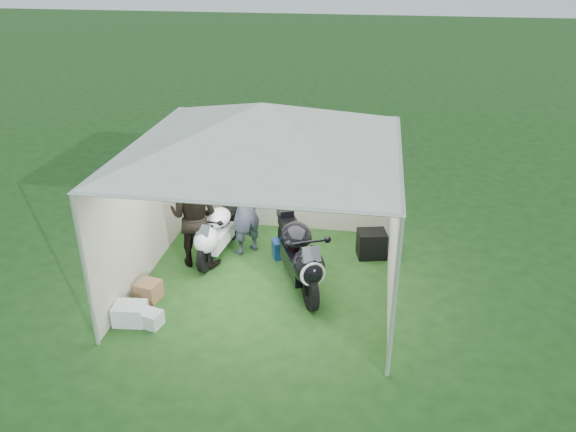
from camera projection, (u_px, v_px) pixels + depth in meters
name	position (u px, v px, depth m)	size (l,w,h in m)	color
ground	(266.00, 280.00, 9.35)	(80.00, 80.00, 0.00)	#1B3F16
canopy_tent	(263.00, 130.00, 8.26)	(5.66, 5.66, 3.00)	silver
motorcycle_white	(216.00, 231.00, 9.87)	(0.53, 1.80, 0.89)	black
motorcycle_black	(299.00, 254.00, 8.94)	(1.12, 2.06, 1.07)	black
paddock_stand	(285.00, 248.00, 10.00)	(0.43, 0.27, 0.33)	#204BB4
person_dark_jacket	(194.00, 216.00, 9.49)	(0.88, 0.68, 1.80)	black
person_blue_jacket	(245.00, 210.00, 9.86)	(0.61, 0.40, 1.68)	#555774
equipment_box	(371.00, 244.00, 9.97)	(0.49, 0.39, 0.49)	black
crate_0	(130.00, 313.00, 8.25)	(0.46, 0.36, 0.31)	silver
crate_1	(149.00, 291.00, 8.80)	(0.33, 0.33, 0.30)	#885F3F
crate_2	(151.00, 319.00, 8.20)	(0.31, 0.26, 0.23)	silver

